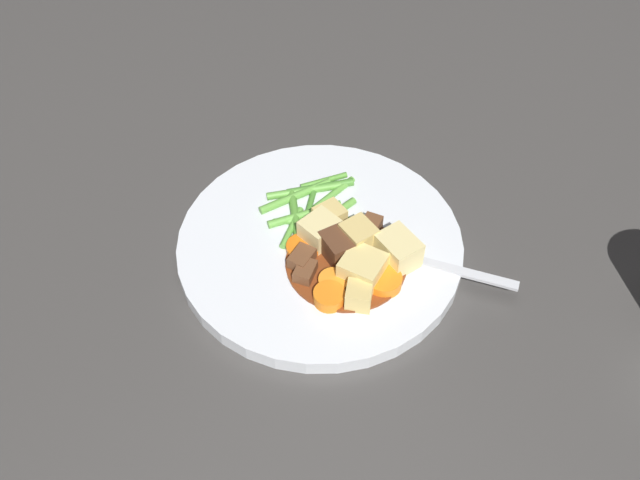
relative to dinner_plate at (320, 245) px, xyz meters
The scene contains 29 objects.
ground_plane 0.01m from the dinner_plate, ahead, with size 3.00×3.00×0.00m, color #423F3D.
dinner_plate is the anchor object (origin of this frame).
stew_sauce 0.04m from the dinner_plate, ahead, with size 0.12×0.12×0.00m, color brown.
carrot_slice_0 0.08m from the dinner_plate, 33.54° to the right, with size 0.03×0.03×0.01m, color orange.
carrot_slice_1 0.08m from the dinner_plate, ahead, with size 0.03×0.03×0.01m, color orange.
carrot_slice_2 0.02m from the dinner_plate, 98.29° to the right, with size 0.03×0.03×0.01m, color orange.
carrot_slice_3 0.06m from the dinner_plate, 27.65° to the right, with size 0.03×0.03×0.01m, color orange.
potato_chunk_0 0.08m from the dinner_plate, 30.32° to the left, with size 0.03×0.04×0.03m, color #EAD68C.
potato_chunk_1 0.03m from the dinner_plate, 111.50° to the left, with size 0.03×0.02×0.03m, color #DBBC6B.
potato_chunk_2 0.09m from the dinner_plate, 15.35° to the right, with size 0.02×0.02×0.02m, color #DBBC6B.
potato_chunk_3 0.05m from the dinner_plate, 32.67° to the left, with size 0.03×0.03×0.03m, color #DBBC6B.
potato_chunk_4 0.07m from the dinner_plate, ahead, with size 0.04×0.04×0.03m, color #E5CC7A.
potato_chunk_5 0.02m from the dinner_plate, 86.17° to the left, with size 0.03×0.03×0.03m, color #EAD68C.
meat_chunk_0 0.04m from the dinner_plate, 69.23° to the right, with size 0.02×0.03×0.02m, color brown.
meat_chunk_1 0.04m from the dinner_plate, ahead, with size 0.03×0.03×0.03m, color #56331E.
meat_chunk_2 0.05m from the dinner_plate, 56.77° to the right, with size 0.02×0.02×0.01m, color brown.
meat_chunk_3 0.05m from the dinner_plate, 59.07° to the left, with size 0.03×0.02×0.02m, color brown.
green_bean_0 0.07m from the dinner_plate, 154.49° to the left, with size 0.01×0.01×0.08m, color #66AD42.
green_bean_1 0.03m from the dinner_plate, 155.82° to the right, with size 0.01×0.01×0.05m, color #66AD42.
green_bean_2 0.04m from the dinner_plate, behind, with size 0.01×0.01×0.06m, color #599E38.
green_bean_3 0.03m from the dinner_plate, 155.23° to the left, with size 0.01×0.01×0.08m, color #66AD42.
green_bean_4 0.03m from the dinner_plate, 122.66° to the left, with size 0.01×0.01×0.08m, color #66AD42.
green_bean_5 0.03m from the dinner_plate, 165.74° to the left, with size 0.01×0.01×0.07m, color #4C8E33.
green_bean_6 0.08m from the dinner_plate, 136.97° to the left, with size 0.01×0.01×0.05m, color #599E38.
green_bean_7 0.06m from the dinner_plate, 126.41° to the left, with size 0.01×0.01×0.06m, color #66AD42.
green_bean_8 0.04m from the dinner_plate, 166.49° to the left, with size 0.01×0.01×0.08m, color #66AD42.
green_bean_9 0.06m from the dinner_plate, 164.13° to the left, with size 0.01×0.01×0.08m, color #66AD42.
green_bean_10 0.07m from the dinner_plate, 139.58° to the left, with size 0.01×0.01×0.07m, color #4C8E33.
fork 0.10m from the dinner_plate, 33.39° to the left, with size 0.16×0.10×0.00m.
Camera 1 is at (0.35, -0.29, 0.54)m, focal length 39.52 mm.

